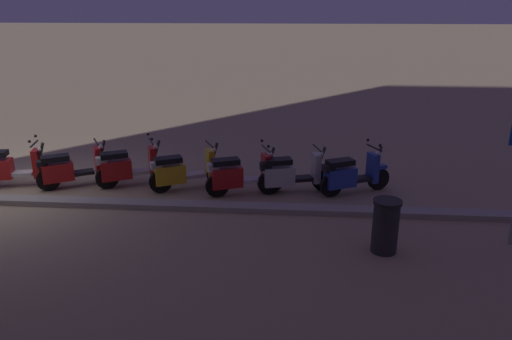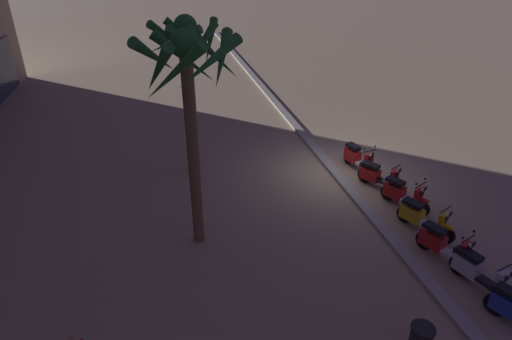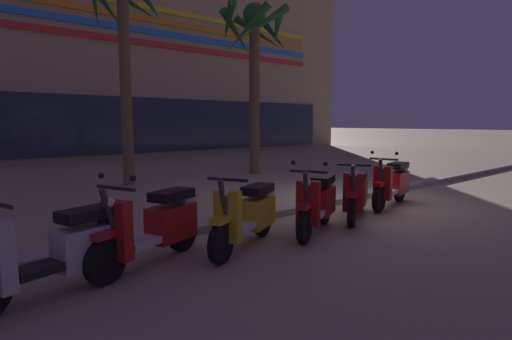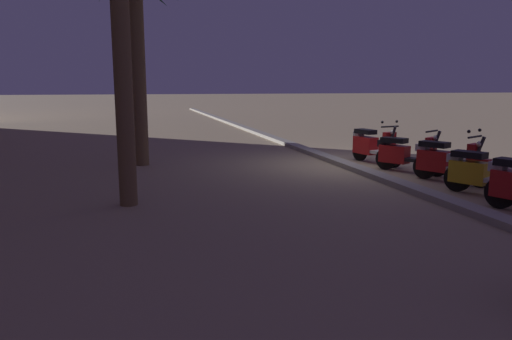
% 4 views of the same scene
% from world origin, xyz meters
% --- Properties ---
extents(ground_plane, '(200.00, 200.00, 0.00)m').
position_xyz_m(ground_plane, '(0.00, 0.00, 0.00)').
color(ground_plane, '#9E896B').
extents(curb_strip, '(60.00, 0.36, 0.12)m').
position_xyz_m(curb_strip, '(0.00, 0.12, 0.06)').
color(curb_strip, gray).
rests_on(curb_strip, ground).
extents(scooter_silver_far_back, '(1.75, 0.75, 1.04)m').
position_xyz_m(scooter_silver_far_back, '(-6.33, -0.96, 0.45)').
color(scooter_silver_far_back, black).
rests_on(scooter_silver_far_back, ground).
extents(scooter_red_mid_front, '(1.73, 0.86, 1.17)m').
position_xyz_m(scooter_red_mid_front, '(-5.19, -0.75, 0.46)').
color(scooter_red_mid_front, black).
rests_on(scooter_red_mid_front, ground).
extents(scooter_yellow_lead_nearest, '(1.72, 0.96, 1.04)m').
position_xyz_m(scooter_yellow_lead_nearest, '(-3.88, -0.96, 0.44)').
color(scooter_yellow_lead_nearest, black).
rests_on(scooter_yellow_lead_nearest, ground).
extents(scooter_red_mid_centre, '(1.62, 0.92, 1.17)m').
position_xyz_m(scooter_red_mid_centre, '(-2.55, -1.09, 0.46)').
color(scooter_red_mid_centre, black).
rests_on(scooter_red_mid_centre, ground).
extents(scooter_red_second_in_line, '(1.63, 1.03, 1.04)m').
position_xyz_m(scooter_red_second_in_line, '(-1.27, -0.91, 0.44)').
color(scooter_red_second_in_line, black).
rests_on(scooter_red_second_in_line, ground).
extents(scooter_red_gap_after_mid, '(1.80, 0.71, 1.17)m').
position_xyz_m(scooter_red_gap_after_mid, '(0.15, -0.81, 0.47)').
color(scooter_red_gap_after_mid, black).
rests_on(scooter_red_gap_after_mid, ground).
extents(palm_tree_mid_walkway, '(2.60, 2.49, 5.61)m').
position_xyz_m(palm_tree_mid_walkway, '(1.41, 5.10, 4.22)').
color(palm_tree_mid_walkway, brown).
rests_on(palm_tree_mid_walkway, ground).
extents(palm_tree_far_corner, '(2.65, 2.62, 5.90)m').
position_xyz_m(palm_tree_far_corner, '(-2.89, 5.46, 4.55)').
color(palm_tree_far_corner, brown).
rests_on(palm_tree_far_corner, ground).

